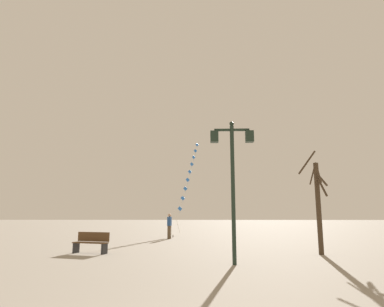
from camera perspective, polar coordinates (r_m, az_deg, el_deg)
name	(u,v)px	position (r m, az deg, el deg)	size (l,w,h in m)	color
ground_plane	(195,240)	(22.83, 0.52, -14.39)	(160.00, 160.00, 0.00)	gray
twin_lantern_lamp_post	(232,163)	(11.94, 6.84, -1.66)	(1.53, 0.28, 4.94)	#1E2D23
kite_train	(188,177)	(31.76, -0.61, -4.00)	(1.82, 11.58, 9.48)	brown
kite_flyer	(169,225)	(23.89, -3.83, -12.01)	(0.29, 0.62, 1.71)	brown
bare_tree	(318,202)	(15.59, 20.52, -7.64)	(1.41, 2.07, 4.42)	#423323
park_bench	(91,243)	(15.77, -16.63, -14.21)	(1.66, 0.90, 0.89)	brown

